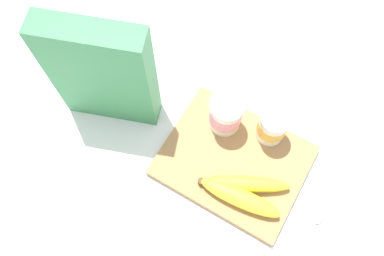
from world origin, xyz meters
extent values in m
plane|color=white|center=(0.00, 0.00, 0.00)|extent=(2.40, 2.40, 0.00)
cube|color=#A37A4C|center=(0.00, 0.00, 0.01)|extent=(0.30, 0.24, 0.02)
cube|color=#38844C|center=(-0.30, -0.02, 0.15)|extent=(0.22, 0.12, 0.30)
cylinder|color=white|center=(-0.06, 0.07, 0.07)|extent=(0.07, 0.07, 0.09)
cylinder|color=pink|center=(-0.06, 0.07, 0.07)|extent=(0.07, 0.07, 0.04)
cylinder|color=silver|center=(-0.06, 0.07, 0.11)|extent=(0.08, 0.08, 0.00)
cylinder|color=white|center=(0.04, 0.09, 0.06)|extent=(0.06, 0.06, 0.08)
cylinder|color=gold|center=(0.04, 0.09, 0.06)|extent=(0.06, 0.06, 0.03)
cylinder|color=silver|center=(0.04, 0.09, 0.11)|extent=(0.07, 0.07, 0.00)
ellipsoid|color=yellow|center=(0.05, -0.07, 0.04)|extent=(0.18, 0.06, 0.04)
ellipsoid|color=yellow|center=(0.05, -0.04, 0.04)|extent=(0.18, 0.11, 0.03)
cylinder|color=brown|center=(-0.04, -0.08, 0.03)|extent=(0.01, 0.01, 0.02)
cylinder|color=silver|center=(0.21, -0.08, 0.00)|extent=(0.02, 0.11, 0.01)
ellipsoid|color=silver|center=(0.21, -0.02, 0.01)|extent=(0.03, 0.04, 0.01)
camera|label=1|loc=(0.06, -0.28, 0.84)|focal=37.04mm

